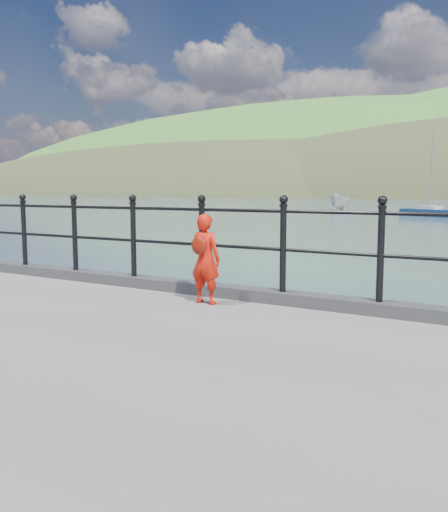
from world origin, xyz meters
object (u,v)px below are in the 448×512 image
Objects in this scene: child at (205,258)px; launch_white at (339,202)px; railing at (241,236)px; sailboat_port at (430,213)px.

launch_white is at bearing -72.88° from child.
railing is 16.20× the size of child.
child is at bearing -113.69° from railing.
sailboat_port is at bearing -83.25° from child.
child is at bearing -52.78° from sailboat_port.
railing is 0.61m from child.
child is 48.55m from sailboat_port.
child is 0.21× the size of launch_white.
child is 0.13× the size of sailboat_port.
child is 63.48m from launch_white.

